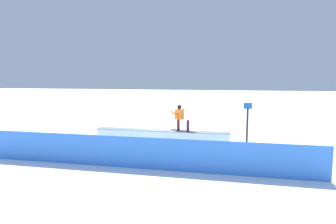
# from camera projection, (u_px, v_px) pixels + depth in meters

# --- Properties ---
(ground_plane) EXTENTS (120.00, 120.00, 0.00)m
(ground_plane) POSITION_uv_depth(u_px,v_px,m) (161.00, 145.00, 15.10)
(ground_plane) COLOR white
(grind_box) EXTENTS (6.85, 0.71, 0.77)m
(grind_box) POSITION_uv_depth(u_px,v_px,m) (161.00, 138.00, 15.06)
(grind_box) COLOR white
(grind_box) RESTS_ON ground_plane
(snowboarder) EXTENTS (1.39, 0.84, 1.30)m
(snowboarder) POSITION_uv_depth(u_px,v_px,m) (180.00, 117.00, 14.78)
(snowboarder) COLOR black
(snowboarder) RESTS_ON grind_box
(safety_fence) EXTENTS (13.43, 0.27, 1.21)m
(safety_fence) POSITION_uv_depth(u_px,v_px,m) (138.00, 153.00, 11.21)
(safety_fence) COLOR #3B80EB
(safety_fence) RESTS_ON ground_plane
(trail_marker) EXTENTS (0.40, 0.10, 2.19)m
(trail_marker) POSITION_uv_depth(u_px,v_px,m) (247.00, 123.00, 14.64)
(trail_marker) COLOR #262628
(trail_marker) RESTS_ON ground_plane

